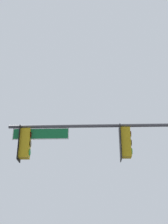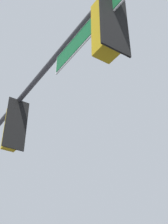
% 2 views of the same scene
% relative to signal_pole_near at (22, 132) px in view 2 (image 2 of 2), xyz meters
% --- Properties ---
extents(signal_pole_near, '(6.60, 1.60, 6.67)m').
position_rel_signal_pole_near_xyz_m(signal_pole_near, '(0.00, 0.00, 0.00)').
color(signal_pole_near, '#47474C').
rests_on(signal_pole_near, ground_plane).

